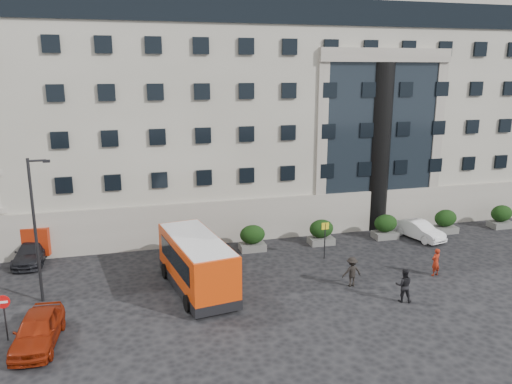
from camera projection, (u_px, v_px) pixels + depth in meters
ground at (267, 300)px, 27.70m from camera, size 120.00×120.00×0.00m
civic_building at (264, 107)px, 47.72m from camera, size 44.00×24.00×18.00m
entrance_column at (378, 148)px, 38.82m from camera, size 1.80×1.80×13.00m
hedge_a at (178, 244)px, 33.81m from camera, size 1.80×1.26×1.84m
hedge_b at (252, 238)px, 35.10m from camera, size 1.80×1.26×1.84m
hedge_c at (321, 232)px, 36.40m from camera, size 1.80×1.26×1.84m
hedge_d at (385, 226)px, 37.70m from camera, size 1.80×1.26×1.84m
hedge_e at (445, 221)px, 38.99m from camera, size 1.80×1.26×1.84m
hedge_f at (501, 216)px, 40.29m from camera, size 1.80×1.26×1.84m
street_lamp at (36, 225)px, 26.51m from camera, size 1.16×0.18×8.00m
bus_stop_sign at (325, 234)px, 33.36m from camera, size 0.50×0.08×2.52m
no_entry_sign at (4, 309)px, 23.09m from camera, size 0.64×0.16×2.32m
minibus at (197, 261)px, 28.61m from camera, size 3.78×7.82×3.13m
red_truck at (47, 224)px, 35.97m from camera, size 3.81×6.20×3.11m
parked_car_a at (38, 330)px, 22.95m from camera, size 2.20×4.68×1.55m
parked_car_c at (32, 252)px, 33.04m from camera, size 2.12×4.68×1.33m
parked_car_d at (27, 225)px, 38.86m from camera, size 3.14×5.37×1.41m
white_taxi at (419, 230)px, 37.60m from camera, size 2.47×4.37×1.36m
pedestrian_a at (436, 262)px, 30.78m from camera, size 0.73×0.57×1.76m
pedestrian_b at (404, 285)px, 27.29m from camera, size 1.12×1.01×1.89m
pedestrian_c at (352, 272)px, 29.26m from camera, size 1.17×0.68×1.80m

